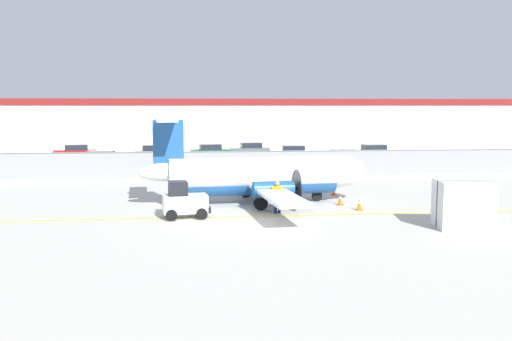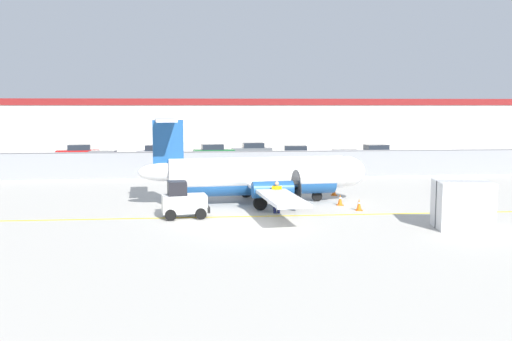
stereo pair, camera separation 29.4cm
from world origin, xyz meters
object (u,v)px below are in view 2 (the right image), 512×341
object	(u,v)px
traffic_cone_near_left	(334,191)
parked_car_7	(375,153)
parked_car_3	(213,152)
parked_car_6	(344,158)
commuter_airplane	(262,176)
parked_car_0	(78,152)
traffic_cone_far_right	(174,204)
baggage_tug	(183,201)
parked_car_5	(296,154)
parked_car_4	(252,150)
parked_car_1	(104,160)
cargo_container	(462,205)
ground_crew_worker	(277,195)
traffic_cone_far_left	(359,205)
parked_car_2	(158,153)
traffic_cone_near_right	(340,200)

from	to	relation	value
traffic_cone_near_left	parked_car_7	size ratio (longest dim) A/B	0.15
parked_car_3	parked_car_6	xyz separation A→B (m)	(11.60, -8.52, 0.00)
commuter_airplane	parked_car_6	bearing A→B (deg)	56.55
parked_car_0	parked_car_6	bearing A→B (deg)	153.23
commuter_airplane	parked_car_7	size ratio (longest dim) A/B	3.69
parked_car_6	traffic_cone_far_right	bearing A→B (deg)	57.90
traffic_cone_far_right	parked_car_0	world-z (taller)	parked_car_0
commuter_airplane	baggage_tug	world-z (taller)	commuter_airplane
parked_car_5	parked_car_7	xyz separation A→B (m)	(8.18, 0.47, 0.00)
traffic_cone_far_right	parked_car_4	xyz separation A→B (m)	(6.92, 29.76, 0.58)
parked_car_1	parked_car_3	world-z (taller)	same
traffic_cone_far_right	parked_car_6	world-z (taller)	parked_car_6
baggage_tug	parked_car_7	bearing A→B (deg)	48.02
cargo_container	parked_car_5	world-z (taller)	cargo_container
ground_crew_worker	parked_car_1	distance (m)	24.73
baggage_tug	parked_car_1	bearing A→B (deg)	100.54
traffic_cone_near_left	parked_car_5	bearing A→B (deg)	87.06
traffic_cone_near_left	parked_car_5	world-z (taller)	parked_car_5
commuter_airplane	traffic_cone_near_left	xyz separation A→B (m)	(4.85, 2.38, -1.29)
baggage_tug	traffic_cone_far_left	world-z (taller)	baggage_tug
commuter_airplane	parked_car_0	distance (m)	31.25
parked_car_5	commuter_airplane	bearing A→B (deg)	-99.70
parked_car_0	baggage_tug	bearing A→B (deg)	103.65
traffic_cone_far_right	parked_car_1	world-z (taller)	parked_car_1
parked_car_5	parked_car_2	bearing A→B (deg)	176.37
commuter_airplane	parked_car_7	distance (m)	27.70
traffic_cone_far_left	parked_car_4	size ratio (longest dim) A/B	0.15
parked_car_6	parked_car_7	distance (m)	7.75
traffic_cone_far_left	traffic_cone_near_right	bearing A→B (deg)	110.81
traffic_cone_far_right	parked_car_0	size ratio (longest dim) A/B	0.15
baggage_tug	traffic_cone_far_left	bearing A→B (deg)	-1.32
ground_crew_worker	parked_car_6	bearing A→B (deg)	-19.23
parked_car_1	parked_car_6	world-z (taller)	same
ground_crew_worker	parked_car_5	xyz separation A→B (m)	(5.45, 26.57, -0.06)
cargo_container	traffic_cone_far_right	size ratio (longest dim) A/B	4.14
traffic_cone_far_right	parked_car_4	distance (m)	30.56
parked_car_1	parked_car_7	size ratio (longest dim) A/B	0.99
traffic_cone_far_right	ground_crew_worker	bearing A→B (deg)	-17.06
traffic_cone_near_left	parked_car_1	distance (m)	23.07
commuter_airplane	parked_car_3	size ratio (longest dim) A/B	3.68
parked_car_3	parked_car_6	distance (m)	14.39
parked_car_2	parked_car_7	distance (m)	21.97
parked_car_2	parked_car_7	bearing A→B (deg)	3.10
parked_car_1	parked_car_2	size ratio (longest dim) A/B	0.98
parked_car_3	parked_car_7	bearing A→B (deg)	-15.28
traffic_cone_far_left	parked_car_6	world-z (taller)	parked_car_6
commuter_airplane	ground_crew_worker	size ratio (longest dim) A/B	9.46
cargo_container	traffic_cone_near_left	distance (m)	10.73
parked_car_4	parked_car_7	distance (m)	12.94
commuter_airplane	cargo_container	size ratio (longest dim) A/B	6.07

